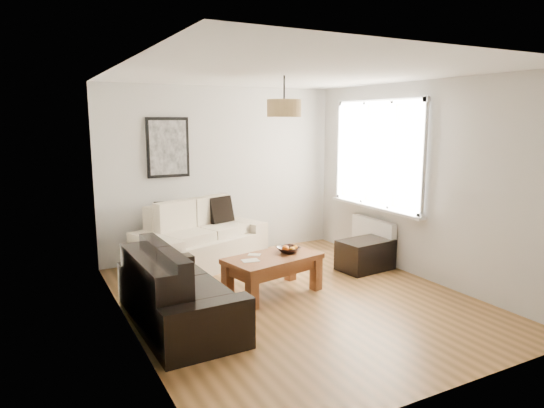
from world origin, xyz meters
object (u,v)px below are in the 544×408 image
sofa_leather (179,289)px  ottoman (365,255)px  coffee_table (273,275)px  loveseat_cream (201,236)px

sofa_leather → ottoman: size_ratio=2.36×
coffee_table → ottoman: size_ratio=1.53×
coffee_table → sofa_leather: bearing=-165.1°
loveseat_cream → ottoman: (1.99, -1.26, -0.23)m
sofa_leather → coffee_table: 1.33m
sofa_leather → coffee_table: size_ratio=1.54×
ottoman → sofa_leather: bearing=-168.9°
sofa_leather → ottoman: 2.94m
loveseat_cream → sofa_leather: loveseat_cream is taller
loveseat_cream → ottoman: 2.37m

